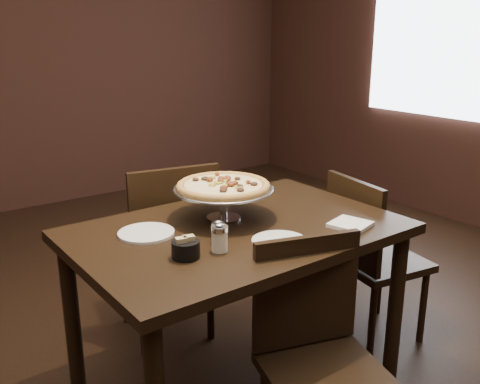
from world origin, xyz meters
TOP-DOWN VIEW (x-y plane):
  - room at (0.06, 0.03)m, footprint 6.04×7.04m
  - dining_table at (0.03, 0.08)m, footprint 1.35×0.91m
  - pizza_stand at (0.04, 0.20)m, footprint 0.43×0.43m
  - parmesan_shaker at (-0.17, -0.08)m, footprint 0.06×0.06m
  - pepper_flake_shaker at (-0.13, -0.01)m, footprint 0.05×0.05m
  - packet_caddy at (-0.30, -0.06)m, footprint 0.10×0.10m
  - napkin_stack at (0.42, -0.19)m, footprint 0.18×0.18m
  - plate_left at (-0.32, 0.23)m, footprint 0.23×0.23m
  - plate_near at (0.06, -0.15)m, footprint 0.22×0.22m
  - serving_spatula at (0.14, 0.05)m, footprint 0.15×0.15m
  - chair_far at (0.04, 0.71)m, footprint 0.54×0.54m
  - chair_near at (0.04, -0.40)m, footprint 0.52×0.52m
  - chair_side at (0.89, 0.08)m, footprint 0.49×0.49m

SIDE VIEW (x-z plane):
  - chair_near at x=0.04m, z-range 0.04..0.94m
  - chair_side at x=0.89m, z-range 0.04..0.96m
  - chair_far at x=0.04m, z-range 0.05..1.03m
  - dining_table at x=0.03m, z-range 0.31..1.14m
  - plate_near at x=0.06m, z-range 0.84..0.85m
  - plate_left at x=-0.32m, z-range 0.84..0.85m
  - napkin_stack at x=0.42m, z-range 0.84..0.85m
  - packet_caddy at x=-0.30m, z-range 0.83..0.91m
  - pepper_flake_shaker at x=-0.13m, z-range 0.83..0.93m
  - parmesan_shaker at x=-0.17m, z-range 0.83..0.94m
  - serving_spatula at x=0.14m, z-range 0.97..0.99m
  - pizza_stand at x=0.04m, z-range 0.89..1.07m
  - room at x=0.06m, z-range -0.02..2.82m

